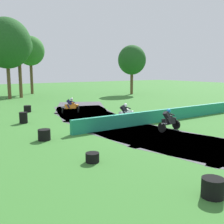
% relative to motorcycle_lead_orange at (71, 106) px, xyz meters
% --- Properties ---
extents(ground_plane, '(120.00, 120.00, 0.00)m').
position_rel_motorcycle_lead_orange_xyz_m(ground_plane, '(0.24, -7.34, -0.64)').
color(ground_plane, '#38752D').
extents(track_asphalt, '(9.63, 30.72, 0.01)m').
position_rel_motorcycle_lead_orange_xyz_m(track_asphalt, '(1.37, -7.32, -0.64)').
color(track_asphalt, '#47474C').
rests_on(track_asphalt, ground).
extents(safety_barrier, '(18.37, 0.70, 0.90)m').
position_rel_motorcycle_lead_orange_xyz_m(safety_barrier, '(5.74, -7.22, -0.19)').
color(safety_barrier, '#1E8466').
rests_on(safety_barrier, ground).
extents(motorcycle_lead_orange, '(1.73, 1.20, 1.43)m').
position_rel_motorcycle_lead_orange_xyz_m(motorcycle_lead_orange, '(0.00, 0.00, 0.00)').
color(motorcycle_lead_orange, black).
rests_on(motorcycle_lead_orange, ground).
extents(motorcycle_chase_white, '(1.69, 0.87, 1.42)m').
position_rel_motorcycle_lead_orange_xyz_m(motorcycle_chase_white, '(1.83, -5.73, -0.01)').
color(motorcycle_chase_white, black).
rests_on(motorcycle_chase_white, ground).
extents(motorcycle_trailing_black, '(1.68, 0.85, 1.43)m').
position_rel_motorcycle_lead_orange_xyz_m(motorcycle_trailing_black, '(2.31, -9.67, 0.01)').
color(motorcycle_trailing_black, black).
rests_on(motorcycle_trailing_black, ground).
extents(tire_stack_near, '(0.65, 0.65, 0.60)m').
position_rel_motorcycle_lead_orange_xyz_m(tire_stack_near, '(-3.09, 2.69, -0.34)').
color(tire_stack_near, black).
rests_on(tire_stack_near, ground).
extents(tire_stack_mid_a, '(0.58, 0.58, 0.80)m').
position_rel_motorcycle_lead_orange_xyz_m(tire_stack_mid_a, '(-4.78, -2.25, -0.24)').
color(tire_stack_mid_a, black).
rests_on(tire_stack_mid_a, ground).
extents(tire_stack_mid_b, '(0.68, 0.68, 0.60)m').
position_rel_motorcycle_lead_orange_xyz_m(tire_stack_mid_b, '(-5.14, -7.64, -0.34)').
color(tire_stack_mid_b, black).
rests_on(tire_stack_mid_b, ground).
extents(tire_stack_far, '(0.58, 0.58, 0.40)m').
position_rel_motorcycle_lead_orange_xyz_m(tire_stack_far, '(-4.66, -12.17, -0.44)').
color(tire_stack_far, black).
rests_on(tire_stack_far, ground).
extents(tire_stack_extra_a, '(0.68, 0.68, 0.60)m').
position_rel_motorcycle_lead_orange_xyz_m(tire_stack_extra_a, '(-3.13, -16.90, -0.34)').
color(tire_stack_extra_a, black).
rests_on(tire_stack_extra_a, ground).
extents(tree_far_left, '(3.60, 3.60, 8.83)m').
position_rel_motorcycle_lead_orange_xyz_m(tree_far_left, '(-0.15, 15.87, 6.20)').
color(tree_far_left, brown).
rests_on(tree_far_left, ground).
extents(tree_far_right, '(4.28, 4.28, 7.51)m').
position_rel_motorcycle_lead_orange_xyz_m(tree_far_right, '(15.66, 11.67, 4.59)').
color(tree_far_right, brown).
rests_on(tree_far_right, ground).
extents(tree_mid_rise, '(4.31, 4.31, 8.93)m').
position_rel_motorcycle_lead_orange_xyz_m(tree_mid_rise, '(2.83, 20.71, 5.98)').
color(tree_mid_rise, brown).
rests_on(tree_mid_rise, ground).
extents(tree_behind_barrier, '(6.13, 6.13, 10.36)m').
position_rel_motorcycle_lead_orange_xyz_m(tree_behind_barrier, '(-1.82, 15.15, 6.48)').
color(tree_behind_barrier, brown).
rests_on(tree_behind_barrier, ground).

